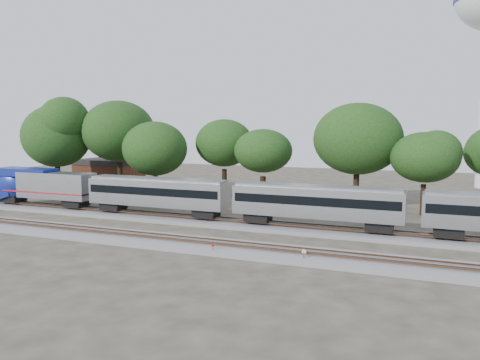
# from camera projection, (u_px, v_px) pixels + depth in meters

# --- Properties ---
(ground) EXTENTS (160.00, 160.00, 0.00)m
(ground) POSITION_uv_depth(u_px,v_px,m) (215.00, 237.00, 46.88)
(ground) COLOR #383328
(ground) RESTS_ON ground
(track_far) EXTENTS (160.00, 5.00, 0.73)m
(track_far) POSITION_uv_depth(u_px,v_px,m) (237.00, 224.00, 52.40)
(track_far) COLOR slate
(track_far) RESTS_ON ground
(track_near) EXTENTS (160.00, 5.00, 0.73)m
(track_near) POSITION_uv_depth(u_px,v_px,m) (196.00, 245.00, 43.17)
(track_near) COLOR slate
(track_near) RESTS_ON ground
(train) EXTENTS (111.43, 3.18, 4.69)m
(train) POSITION_uv_depth(u_px,v_px,m) (415.00, 207.00, 45.24)
(train) COLOR #B6B9BE
(train) RESTS_ON ground
(switch_stand_red) EXTENTS (0.30, 0.08, 0.96)m
(switch_stand_red) POSITION_uv_depth(u_px,v_px,m) (213.00, 248.00, 40.51)
(switch_stand_red) COLOR #512D19
(switch_stand_red) RESTS_ON ground
(switch_stand_white) EXTENTS (0.35, 0.07, 1.11)m
(switch_stand_white) POSITION_uv_depth(u_px,v_px,m) (304.00, 254.00, 38.07)
(switch_stand_white) COLOR #512D19
(switch_stand_white) RESTS_ON ground
(switch_lever) EXTENTS (0.54, 0.38, 0.30)m
(switch_lever) POSITION_uv_depth(u_px,v_px,m) (246.00, 256.00, 39.49)
(switch_lever) COLOR #512D19
(switch_lever) RESTS_ON ground
(brick_building) EXTENTS (11.10, 8.12, 5.15)m
(brick_building) POSITION_uv_depth(u_px,v_px,m) (109.00, 173.00, 84.02)
(brick_building) COLOR brown
(brick_building) RESTS_ON ground
(tree_0) EXTENTS (9.66, 9.66, 13.62)m
(tree_0) POSITION_uv_depth(u_px,v_px,m) (56.00, 136.00, 71.22)
(tree_0) COLOR black
(tree_0) RESTS_ON ground
(tree_1) EXTENTS (10.45, 10.45, 14.74)m
(tree_1) POSITION_uv_depth(u_px,v_px,m) (119.00, 131.00, 71.43)
(tree_1) COLOR black
(tree_1) RESTS_ON ground
(tree_2) EXTENTS (7.96, 7.96, 11.22)m
(tree_2) POSITION_uv_depth(u_px,v_px,m) (155.00, 149.00, 67.11)
(tree_2) COLOR black
(tree_2) RESTS_ON ground
(tree_3) EXTENTS (8.67, 8.67, 12.23)m
(tree_3) POSITION_uv_depth(u_px,v_px,m) (224.00, 143.00, 69.90)
(tree_3) COLOR black
(tree_3) RESTS_ON ground
(tree_4) EXTENTS (7.81, 7.81, 11.00)m
(tree_4) POSITION_uv_depth(u_px,v_px,m) (263.00, 151.00, 64.11)
(tree_4) COLOR black
(tree_4) RESTS_ON ground
(tree_5) EXTENTS (9.53, 9.53, 13.43)m
(tree_5) POSITION_uv_depth(u_px,v_px,m) (357.00, 139.00, 61.89)
(tree_5) COLOR black
(tree_5) RESTS_ON ground
(tree_6) EXTENTS (7.37, 7.37, 10.39)m
(tree_6) POSITION_uv_depth(u_px,v_px,m) (425.00, 158.00, 57.43)
(tree_6) COLOR black
(tree_6) RESTS_ON ground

